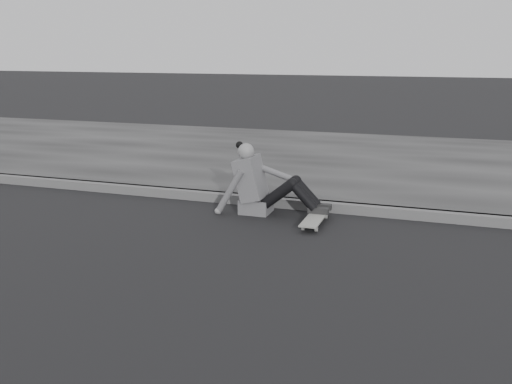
% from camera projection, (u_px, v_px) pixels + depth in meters
% --- Properties ---
extents(ground, '(80.00, 80.00, 0.00)m').
position_uv_depth(ground, '(413.00, 313.00, 4.37)').
color(ground, black).
rests_on(ground, ground).
extents(curb, '(24.00, 0.16, 0.12)m').
position_uv_depth(curb, '(427.00, 215.00, 6.73)').
color(curb, '#545454').
rests_on(curb, ground).
extents(sidewalk, '(24.00, 6.00, 0.12)m').
position_uv_depth(sidewalk, '(435.00, 167.00, 9.51)').
color(sidewalk, '#313131').
rests_on(sidewalk, ground).
extents(skateboard, '(0.20, 0.78, 0.09)m').
position_uv_depth(skateboard, '(315.00, 218.00, 6.56)').
color(skateboard, gray).
rests_on(skateboard, ground).
extents(seated_woman, '(1.38, 0.46, 0.88)m').
position_uv_depth(seated_woman, '(261.00, 185.00, 6.94)').
color(seated_woman, '#58575A').
rests_on(seated_woman, ground).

